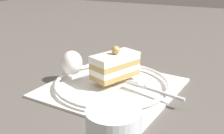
{
  "coord_description": "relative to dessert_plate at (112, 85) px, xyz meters",
  "views": [
    {
      "loc": [
        0.51,
        0.24,
        0.24
      ],
      "look_at": [
        0.02,
        0.03,
        0.05
      ],
      "focal_mm": 46.0,
      "sensor_mm": 36.0,
      "label": 1
    }
  ],
  "objects": [
    {
      "name": "ground_plane",
      "position": [
        -0.02,
        -0.03,
        -0.01
      ],
      "size": [
        2.4,
        2.4,
        0.0
      ],
      "primitive_type": "plane",
      "color": "#57514B"
    },
    {
      "name": "dessert_plate",
      "position": [
        0.0,
        0.0,
        0.0
      ],
      "size": [
        0.27,
        0.27,
        0.02
      ],
      "color": "white",
      "rests_on": "ground_plane"
    },
    {
      "name": "cake_slice",
      "position": [
        -0.02,
        -0.0,
        0.03
      ],
      "size": [
        0.11,
        0.09,
        0.07
      ],
      "color": "tan",
      "rests_on": "dessert_plate"
    },
    {
      "name": "whipped_cream_dollop",
      "position": [
        0.0,
        -0.09,
        0.03
      ],
      "size": [
        0.04,
        0.04,
        0.05
      ],
      "primitive_type": "ellipsoid",
      "color": "white",
      "rests_on": "dessert_plate"
    },
    {
      "name": "fork",
      "position": [
        0.01,
        0.09,
        0.01
      ],
      "size": [
        0.04,
        0.12,
        0.0
      ],
      "color": "silver",
      "rests_on": "dessert_plate"
    }
  ]
}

